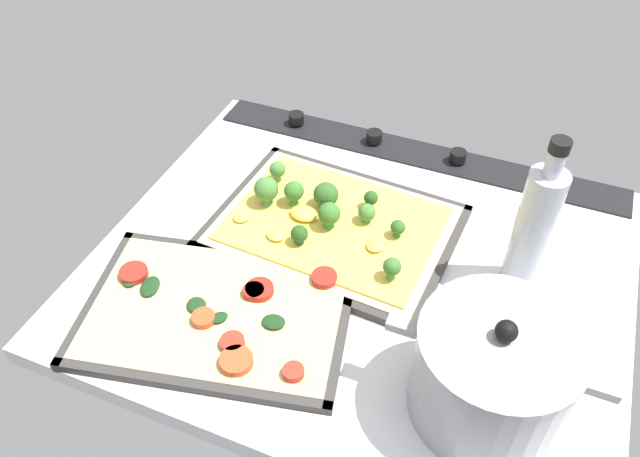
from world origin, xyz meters
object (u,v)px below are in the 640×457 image
at_px(baking_tray_front, 334,229).
at_px(cooking_pot, 492,373).
at_px(oil_bottle, 534,228).
at_px(baking_tray_back, 217,314).
at_px(veggie_pizza_back, 218,311).
at_px(broccoli_pizza, 329,221).

xyz_separation_m(baking_tray_front, cooking_pot, (-0.27, 0.21, 0.06)).
relative_size(cooking_pot, oil_bottle, 1.04).
relative_size(baking_tray_front, oil_bottle, 1.54).
bearing_deg(baking_tray_front, baking_tray_back, 67.79).
xyz_separation_m(baking_tray_back, veggie_pizza_back, (-0.00, -0.00, 0.01)).
relative_size(baking_tray_front, baking_tray_back, 0.95).
height_order(baking_tray_front, cooking_pot, cooking_pot).
distance_m(broccoli_pizza, veggie_pizza_back, 0.22).
distance_m(broccoli_pizza, oil_bottle, 0.29).
relative_size(baking_tray_back, cooking_pot, 1.57).
bearing_deg(oil_bottle, baking_tray_back, 30.95).
xyz_separation_m(broccoli_pizza, veggie_pizza_back, (0.08, 0.21, -0.01)).
height_order(baking_tray_back, veggie_pizza_back, veggie_pizza_back).
bearing_deg(baking_tray_back, cooking_pot, -179.81).
bearing_deg(baking_tray_front, cooking_pot, 142.17).
bearing_deg(baking_tray_front, veggie_pizza_back, 68.38).
height_order(veggie_pizza_back, oil_bottle, oil_bottle).
bearing_deg(baking_tray_back, baking_tray_front, -112.21).
height_order(cooking_pot, oil_bottle, oil_bottle).
relative_size(broccoli_pizza, cooking_pot, 1.39).
bearing_deg(cooking_pot, veggie_pizza_back, 0.16).
bearing_deg(oil_bottle, cooking_pot, 88.63).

